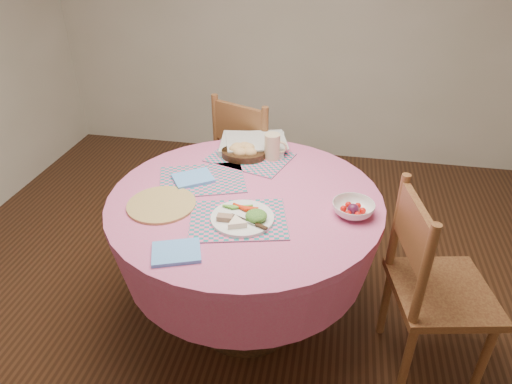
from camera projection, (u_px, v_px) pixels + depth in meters
ground at (247, 315)px, 2.45m from camera, size 4.00×4.00×0.00m
dining_table at (246, 231)px, 2.16m from camera, size 1.24×1.24×0.75m
chair_right at (432, 284)px, 1.95m from camera, size 0.49×0.50×0.92m
chair_back at (253, 162)px, 2.90m from camera, size 0.56×0.55×0.94m
placemat_front at (238, 220)px, 1.89m from camera, size 0.46×0.39×0.01m
placemat_left at (202, 179)px, 2.18m from camera, size 0.48×0.42×0.01m
placemat_back at (250, 157)px, 2.38m from camera, size 0.47×0.40×0.01m
wicker_trivet at (162, 204)px, 1.99m from camera, size 0.30×0.30×0.01m
napkin_near at (176, 252)px, 1.71m from camera, size 0.22×0.19×0.01m
napkin_far at (193, 178)px, 2.17m from camera, size 0.23×0.22×0.01m
dinner_plate at (244, 217)px, 1.88m from camera, size 0.26×0.26×0.05m
bread_bowl at (243, 151)px, 2.36m from camera, size 0.23×0.23×0.08m
latte_mug at (273, 146)px, 2.33m from camera, size 0.12×0.08×0.13m
fruit_bowl at (353, 209)px, 1.92m from camera, size 0.23×0.23×0.06m
newspaper_stack at (253, 143)px, 2.46m from camera, size 0.40×0.33×0.04m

